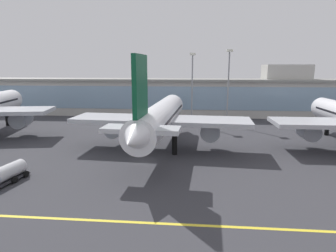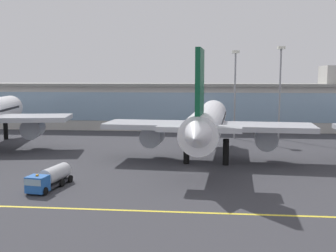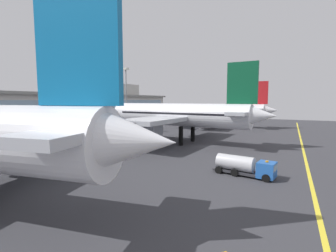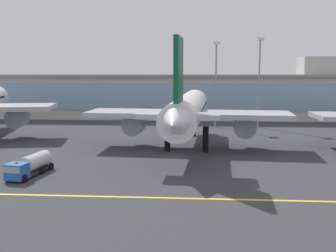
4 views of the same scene
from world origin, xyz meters
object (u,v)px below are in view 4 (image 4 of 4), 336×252
Objects in this scene: airliner_near_right at (188,111)px; fuel_tanker_truck at (29,165)px; apron_light_mast_centre at (259,69)px; apron_light_mast_west at (216,71)px.

airliner_near_right reaches higher than fuel_tanker_truck.
apron_light_mast_centre is (17.91, 29.41, 7.97)m from airliner_near_right.
apron_light_mast_centre is (11.17, 0.18, 0.54)m from apron_light_mast_west.
fuel_tanker_truck is 66.14m from apron_light_mast_centre.
apron_light_mast_west is (29.07, 50.48, 13.21)m from fuel_tanker_truck.
apron_light_mast_centre reaches higher than apron_light_mast_west.
airliner_near_right is 30.91m from apron_light_mast_west.
apron_light_mast_centre reaches higher than airliner_near_right.
fuel_tanker_truck is at bearing 137.38° from airliner_near_right.
airliner_near_right is at bearing 142.69° from fuel_tanker_truck.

